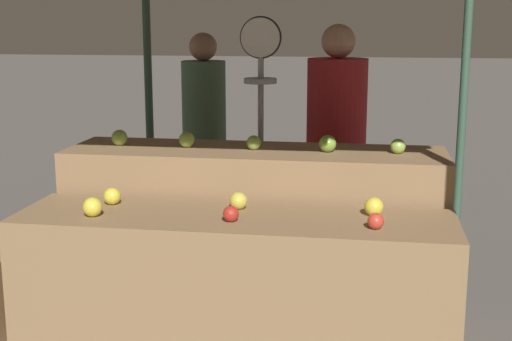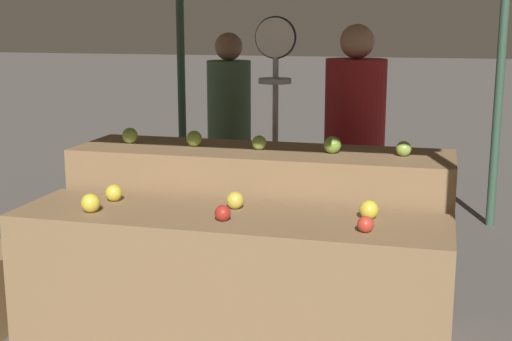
{
  "view_description": "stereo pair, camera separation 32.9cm",
  "coord_description": "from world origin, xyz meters",
  "views": [
    {
      "loc": [
        0.6,
        -3.07,
        1.68
      ],
      "look_at": [
        0.05,
        0.3,
        0.96
      ],
      "focal_mm": 50.0,
      "sensor_mm": 36.0,
      "label": 1
    },
    {
      "loc": [
        0.92,
        -3.0,
        1.68
      ],
      "look_at": [
        0.05,
        0.3,
        0.96
      ],
      "focal_mm": 50.0,
      "sensor_mm": 36.0,
      "label": 2
    }
  ],
  "objects": [
    {
      "name": "display_counter_back",
      "position": [
        0.0,
        0.6,
        0.5
      ],
      "size": [
        2.01,
        0.55,
        1.0
      ],
      "primitive_type": "cube",
      "color": "olive",
      "rests_on": "ground_plane"
    },
    {
      "name": "display_counter_front",
      "position": [
        0.0,
        0.0,
        0.4
      ],
      "size": [
        2.01,
        0.55,
        0.81
      ],
      "primitive_type": "cube",
      "color": "olive",
      "rests_on": "ground_plane"
    },
    {
      "name": "apple_back_1",
      "position": [
        -0.38,
        0.61,
        1.05
      ],
      "size": [
        0.09,
        0.09,
        0.09
      ],
      "primitive_type": "sphere",
      "color": "#8EB247",
      "rests_on": "display_counter_back"
    },
    {
      "name": "apple_front_4",
      "position": [
        0.0,
        0.12,
        0.85
      ],
      "size": [
        0.08,
        0.08,
        0.08
      ],
      "primitive_type": "sphere",
      "color": "gold",
      "rests_on": "display_counter_front"
    },
    {
      "name": "apple_front_1",
      "position": [
        0.01,
        -0.1,
        0.84
      ],
      "size": [
        0.07,
        0.07,
        0.07
      ],
      "primitive_type": "sphere",
      "color": "#AD281E",
      "rests_on": "display_counter_front"
    },
    {
      "name": "apple_front_2",
      "position": [
        0.64,
        -0.11,
        0.84
      ],
      "size": [
        0.07,
        0.07,
        0.07
      ],
      "primitive_type": "sphere",
      "color": "red",
      "rests_on": "display_counter_front"
    },
    {
      "name": "apple_front_5",
      "position": [
        0.63,
        0.1,
        0.85
      ],
      "size": [
        0.09,
        0.09,
        0.09
      ],
      "primitive_type": "sphere",
      "color": "gold",
      "rests_on": "display_counter_front"
    },
    {
      "name": "apple_back_2",
      "position": [
        -0.01,
        0.59,
        1.04
      ],
      "size": [
        0.08,
        0.08,
        0.08
      ],
      "primitive_type": "sphere",
      "color": "#8EB247",
      "rests_on": "display_counter_back"
    },
    {
      "name": "apple_back_4",
      "position": [
        0.74,
        0.6,
        1.04
      ],
      "size": [
        0.08,
        0.08,
        0.08
      ],
      "primitive_type": "sphere",
      "color": "#8EB247",
      "rests_on": "display_counter_back"
    },
    {
      "name": "apple_back_3",
      "position": [
        0.38,
        0.59,
        1.05
      ],
      "size": [
        0.09,
        0.09,
        0.09
      ],
      "primitive_type": "sphere",
      "color": "#7AA338",
      "rests_on": "display_counter_back"
    },
    {
      "name": "produce_scale",
      "position": [
        -0.07,
        1.22,
        1.22
      ],
      "size": [
        0.25,
        0.2,
        1.7
      ],
      "color": "#99999E",
      "rests_on": "ground_plane"
    },
    {
      "name": "person_vendor_at_scale",
      "position": [
        0.38,
        1.55,
        0.95
      ],
      "size": [
        0.52,
        0.52,
        1.65
      ],
      "rotation": [
        0.0,
        0.0,
        2.68
      ],
      "color": "#2D2D38",
      "rests_on": "ground_plane"
    },
    {
      "name": "apple_front_0",
      "position": [
        -0.63,
        -0.11,
        0.85
      ],
      "size": [
        0.09,
        0.09,
        0.09
      ],
      "primitive_type": "sphere",
      "color": "gold",
      "rests_on": "display_counter_front"
    },
    {
      "name": "apple_back_0",
      "position": [
        -0.75,
        0.61,
        1.05
      ],
      "size": [
        0.09,
        0.09,
        0.09
      ],
      "primitive_type": "sphere",
      "color": "#8EB247",
      "rests_on": "display_counter_back"
    },
    {
      "name": "apple_front_3",
      "position": [
        -0.62,
        0.1,
        0.85
      ],
      "size": [
        0.08,
        0.08,
        0.08
      ],
      "primitive_type": "sphere",
      "color": "gold",
      "rests_on": "display_counter_front"
    },
    {
      "name": "person_customer_left",
      "position": [
        -0.65,
        2.15,
        0.92
      ],
      "size": [
        0.42,
        0.42,
        1.59
      ],
      "rotation": [
        0.0,
        0.0,
        2.81
      ],
      "color": "#2D2D38",
      "rests_on": "ground_plane"
    }
  ]
}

